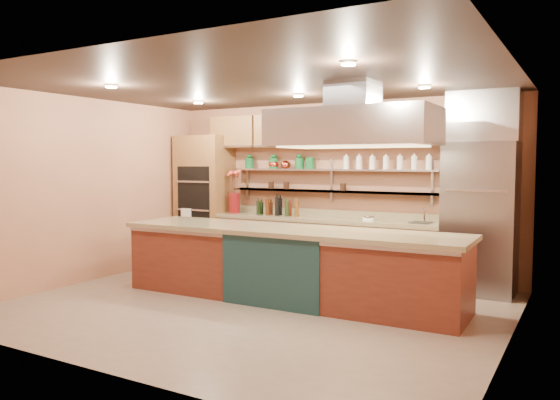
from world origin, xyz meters
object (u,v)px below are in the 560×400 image
Objects in this scene: green_canister at (310,163)px; refrigerator at (480,218)px; kitchen_scale at (369,218)px; flower_vase at (234,203)px; copper_kettle at (286,165)px; island at (288,264)px.

refrigerator is at bearing -4.78° from green_canister.
flower_vase is at bearing 176.53° from kitchen_scale.
copper_kettle is at bearing 180.00° from green_canister.
refrigerator is 0.46× the size of island.
green_canister is (-0.63, 1.88, 1.33)m from island.
flower_vase is 1.56m from green_canister.
green_canister reaches higher than kitchen_scale.
island is 26.91× the size of copper_kettle.
flower_vase is (-2.00, 1.66, 0.63)m from island.
flower_vase is at bearing 139.35° from island.
copper_kettle reaches higher than island.
copper_kettle is (-1.09, 1.88, 1.30)m from island.
refrigerator is 1.62m from kitchen_scale.
kitchen_scale is 0.97× the size of copper_kettle.
green_canister is at bearing 107.38° from island.
green_canister is (-1.13, 0.22, 0.83)m from kitchen_scale.
kitchen_scale is (-1.62, 0.01, -0.07)m from refrigerator.
copper_kettle is (-1.59, 0.22, 0.81)m from kitchen_scale.
island is at bearing -110.36° from kitchen_scale.
kitchen_scale is at bearing 179.65° from refrigerator.
copper_kettle is (0.92, 0.22, 0.68)m from flower_vase.
kitchen_scale is 1.42m from green_canister.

